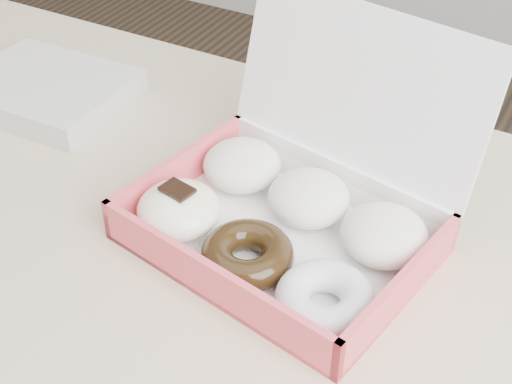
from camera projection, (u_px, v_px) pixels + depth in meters
The scene contains 3 objects.
table at pixel (91, 252), 0.90m from camera, with size 1.20×0.80×0.75m.
donut_box at pixel (288, 210), 0.79m from camera, with size 0.36×0.34×0.23m.
newspapers at pixel (46, 90), 1.03m from camera, with size 0.23×0.18×0.04m, color white.
Camera 1 is at (0.50, -0.48, 1.29)m, focal length 50.00 mm.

